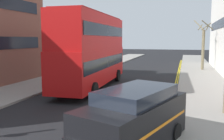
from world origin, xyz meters
TOP-DOWN VIEW (x-y plane):
  - sidewalk_right at (6.50, 16.00)m, footprint 4.00×80.00m
  - sidewalk_left at (-6.50, 16.00)m, footprint 4.00×80.00m
  - kerb_line_outer at (4.40, 14.00)m, footprint 0.10×56.00m
  - kerb_line_inner at (4.24, 14.00)m, footprint 0.10×56.00m
  - double_decker_bus_away at (-1.93, 13.81)m, footprint 3.08×10.89m
  - taxi_minivan at (3.35, 3.89)m, footprint 3.33×5.16m
  - street_tree_near at (6.97, 27.32)m, footprint 2.22×2.00m

SIDE VIEW (x-z plane):
  - kerb_line_outer at x=4.40m, z-range 0.00..0.01m
  - kerb_line_inner at x=4.24m, z-range 0.00..0.01m
  - sidewalk_right at x=6.50m, z-range 0.00..0.14m
  - sidewalk_left at x=-6.50m, z-range 0.00..0.14m
  - taxi_minivan at x=3.35m, z-range 0.01..2.13m
  - street_tree_near at x=6.97m, z-range 0.02..5.90m
  - double_decker_bus_away at x=-1.93m, z-range 0.21..5.85m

